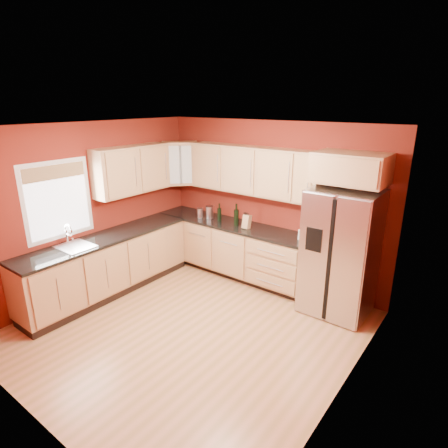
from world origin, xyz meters
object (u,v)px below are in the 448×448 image
at_px(wine_bottle_a, 219,212).
at_px(knife_block, 247,222).
at_px(soap_dispenser, 300,234).
at_px(canister_left, 200,213).
at_px(refrigerator, 340,252).

distance_m(wine_bottle_a, knife_block, 0.59).
bearing_deg(wine_bottle_a, soap_dispenser, 0.02).
distance_m(canister_left, wine_bottle_a, 0.40).
bearing_deg(refrigerator, canister_left, -179.83).
distance_m(wine_bottle_a, soap_dispenser, 1.51).
xyz_separation_m(knife_block, soap_dispenser, (0.92, 0.04, -0.01)).
relative_size(wine_bottle_a, knife_block, 1.40).
bearing_deg(canister_left, knife_block, 0.80).
bearing_deg(refrigerator, knife_block, 179.77).
bearing_deg(knife_block, wine_bottle_a, 176.48).
height_order(canister_left, wine_bottle_a, wine_bottle_a).
height_order(canister_left, knife_block, knife_block).
xyz_separation_m(refrigerator, wine_bottle_a, (-2.15, 0.05, 0.18)).
bearing_deg(canister_left, wine_bottle_a, 8.13).
height_order(refrigerator, canister_left, refrigerator).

